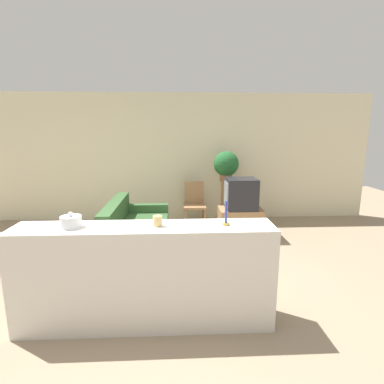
% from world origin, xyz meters
% --- Properties ---
extents(ground_plane, '(14.00, 14.00, 0.00)m').
position_xyz_m(ground_plane, '(0.00, 0.00, 0.00)').
color(ground_plane, gray).
extents(wall_back, '(9.00, 0.06, 2.70)m').
position_xyz_m(wall_back, '(0.00, 3.43, 1.35)').
color(wall_back, beige).
rests_on(wall_back, ground_plane).
extents(couch, '(0.93, 1.65, 0.79)m').
position_xyz_m(couch, '(-0.37, 1.67, 0.28)').
color(couch, '#33562D').
rests_on(couch, ground_plane).
extents(tv_stand, '(0.79, 0.52, 0.51)m').
position_xyz_m(tv_stand, '(1.48, 2.24, 0.25)').
color(tv_stand, '#9E754C').
rests_on(tv_stand, ground_plane).
extents(television, '(0.56, 0.49, 0.56)m').
position_xyz_m(television, '(1.48, 2.24, 0.79)').
color(television, '#232328').
rests_on(television, tv_stand).
extents(wooden_chair, '(0.44, 0.44, 0.89)m').
position_xyz_m(wooden_chair, '(0.66, 2.90, 0.49)').
color(wooden_chair, '#9E754C').
rests_on(wooden_chair, ground_plane).
extents(plant_stand, '(0.19, 0.19, 0.92)m').
position_xyz_m(plant_stand, '(1.31, 2.93, 0.46)').
color(plant_stand, '#9E754C').
rests_on(plant_stand, ground_plane).
extents(potted_plant, '(0.51, 0.51, 0.60)m').
position_xyz_m(potted_plant, '(1.31, 2.93, 1.25)').
color(potted_plant, '#8E5B3D').
rests_on(potted_plant, plant_stand).
extents(foreground_counter, '(2.51, 0.44, 1.03)m').
position_xyz_m(foreground_counter, '(0.00, -0.31, 0.51)').
color(foreground_counter, silver).
rests_on(foreground_counter, ground_plane).
extents(decorative_bowl, '(0.19, 0.19, 0.15)m').
position_xyz_m(decorative_bowl, '(-0.68, -0.31, 1.08)').
color(decorative_bowl, silver).
rests_on(decorative_bowl, foreground_counter).
extents(candle_jar, '(0.09, 0.09, 0.10)m').
position_xyz_m(candle_jar, '(0.13, -0.31, 1.08)').
color(candle_jar, tan).
rests_on(candle_jar, foreground_counter).
extents(candlestick, '(0.07, 0.07, 0.24)m').
position_xyz_m(candlestick, '(0.79, -0.31, 1.11)').
color(candlestick, '#B7933D').
rests_on(candlestick, foreground_counter).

